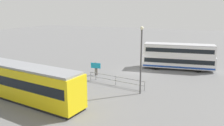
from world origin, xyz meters
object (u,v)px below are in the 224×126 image
object	(u,v)px
pedestrian_near_railing	(96,69)
info_sign	(96,67)
street_lamp	(141,55)
double_decker_bus	(178,56)
tram_yellow	(16,80)

from	to	relation	value
pedestrian_near_railing	info_sign	xyz separation A→B (m)	(-0.94, 1.87, 0.70)
street_lamp	info_sign	bearing A→B (deg)	-20.72
pedestrian_near_railing	street_lamp	size ratio (longest dim) A/B	0.22
info_sign	street_lamp	world-z (taller)	street_lamp
double_decker_bus	street_lamp	world-z (taller)	street_lamp
tram_yellow	pedestrian_near_railing	xyz separation A→B (m)	(-3.50, -10.35, -0.91)
tram_yellow	pedestrian_near_railing	distance (m)	10.97
double_decker_bus	info_sign	distance (m)	12.99
street_lamp	double_decker_bus	bearing A→B (deg)	-99.97
tram_yellow	info_sign	xyz separation A→B (m)	(-4.44, -8.48, -0.20)
tram_yellow	street_lamp	distance (m)	12.74
info_sign	double_decker_bus	bearing A→B (deg)	-132.03
double_decker_bus	street_lamp	bearing A→B (deg)	80.03
double_decker_bus	tram_yellow	xyz separation A→B (m)	(13.13, 18.13, -0.14)
tram_yellow	info_sign	world-z (taller)	tram_yellow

